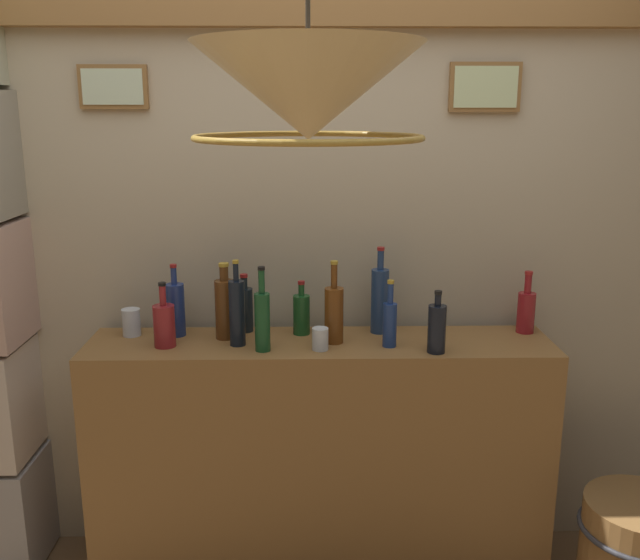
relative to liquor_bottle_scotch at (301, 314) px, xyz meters
The scene contains 17 objects.
panelled_rear_partition 0.29m from the liquor_bottle_scotch, 67.43° to the left, with size 3.45×0.15×2.40m.
bar_shelf_unit 0.58m from the liquor_bottle_scotch, 54.81° to the right, with size 1.74×0.37×0.96m, color olive.
liquor_bottle_scotch is the anchor object (origin of this frame).
liquor_bottle_vodka 0.16m from the liquor_bottle_scotch, 40.58° to the right, with size 0.07×0.07×0.31m.
liquor_bottle_port 0.24m from the liquor_bottle_scotch, 126.18° to the right, with size 0.06×0.06×0.31m.
liquor_bottle_sherry 0.27m from the liquor_bottle_scotch, 151.76° to the right, with size 0.06×0.06×0.32m.
liquor_bottle_tequila 0.48m from the liquor_bottle_scotch, behind, with size 0.07×0.07×0.28m.
liquor_bottle_rye 0.22m from the liquor_bottle_scotch, 169.91° to the left, with size 0.06×0.06×0.23m.
liquor_bottle_bourbon 0.87m from the liquor_bottle_scotch, ahead, with size 0.07×0.07×0.24m.
liquor_bottle_mezcal 0.53m from the liquor_bottle_scotch, 24.46° to the right, with size 0.06×0.06×0.23m.
liquor_bottle_whiskey 0.31m from the liquor_bottle_scotch, ahead, with size 0.07×0.07×0.34m.
liquor_bottle_rum 0.36m from the liquor_bottle_scotch, 25.16° to the right, with size 0.05×0.05×0.25m.
liquor_bottle_brandy 0.29m from the liquor_bottle_scotch, behind, with size 0.08×0.08×0.29m.
liquor_bottle_amaro 0.52m from the liquor_bottle_scotch, 164.73° to the right, with size 0.08×0.08×0.24m.
glass_tumbler_rocks 0.65m from the liquor_bottle_scotch, behind, with size 0.07×0.07×0.10m.
glass_tumbler_highball 0.20m from the liquor_bottle_scotch, 69.37° to the right, with size 0.06×0.06×0.08m.
pendant_lamp 1.12m from the liquor_bottle_scotch, 88.02° to the right, with size 0.58×0.58×0.58m.
Camera 1 is at (-0.05, -1.63, 1.81)m, focal length 39.04 mm.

